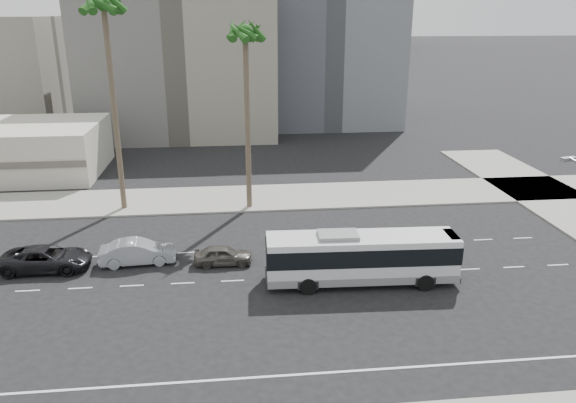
{
  "coord_description": "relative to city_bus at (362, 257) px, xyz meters",
  "views": [
    {
      "loc": [
        -5.8,
        -30.16,
        15.49
      ],
      "look_at": [
        -2.17,
        4.0,
        3.61
      ],
      "focal_mm": 34.2,
      "sensor_mm": 36.0,
      "label": 1
    }
  ],
  "objects": [
    {
      "name": "city_bus",
      "position": [
        0.0,
        0.0,
        0.0
      ],
      "size": [
        11.45,
        2.97,
        3.26
      ],
      "rotation": [
        0.0,
        0.0,
        -0.04
      ],
      "color": "silver",
      "rests_on": "ground"
    },
    {
      "name": "ground",
      "position": [
        -1.71,
        0.99,
        -1.71
      ],
      "size": [
        700.0,
        700.0,
        0.0
      ],
      "primitive_type": "plane",
      "color": "black",
      "rests_on": "ground"
    },
    {
      "name": "car_b",
      "position": [
        -13.78,
        4.16,
        -0.92
      ],
      "size": [
        2.04,
        4.91,
        1.58
      ],
      "primitive_type": "imported",
      "rotation": [
        0.0,
        0.0,
        1.65
      ],
      "color": "#94979F",
      "rests_on": "ground"
    },
    {
      "name": "car_c",
      "position": [
        -19.39,
        3.81,
        -0.95
      ],
      "size": [
        2.67,
        5.58,
        1.54
      ],
      "primitive_type": "imported",
      "rotation": [
        0.0,
        0.0,
        1.55
      ],
      "color": "black",
      "rests_on": "ground"
    },
    {
      "name": "midrise_gray_center",
      "position": [
        6.29,
        52.99,
        11.29
      ],
      "size": [
        20.0,
        20.0,
        26.0
      ],
      "primitive_type": "cube",
      "color": "#50545A",
      "rests_on": "ground"
    },
    {
      "name": "palm_mid",
      "position": [
        -16.52,
        14.91,
        14.02
      ],
      "size": [
        5.67,
        5.67,
        17.49
      ],
      "rotation": [
        0.0,
        0.0,
        -0.23
      ],
      "color": "brown",
      "rests_on": "ground"
    },
    {
      "name": "car_a",
      "position": [
        -8.28,
        3.45,
        -1.07
      ],
      "size": [
        1.6,
        3.79,
        1.28
      ],
      "primitive_type": "imported",
      "rotation": [
        0.0,
        0.0,
        1.55
      ],
      "color": "#4F4B44",
      "rests_on": "ground"
    },
    {
      "name": "palm_near",
      "position": [
        -6.16,
        14.16,
        12.1
      ],
      "size": [
        4.52,
        4.52,
        15.24
      ],
      "rotation": [
        0.0,
        0.0,
        0.36
      ],
      "color": "brown",
      "rests_on": "ground"
    },
    {
      "name": "sidewalk_north",
      "position": [
        -1.71,
        16.49,
        -1.64
      ],
      "size": [
        120.0,
        7.0,
        0.15
      ],
      "primitive_type": "cube",
      "color": "gray",
      "rests_on": "ground"
    },
    {
      "name": "midrise_beige_west",
      "position": [
        -13.71,
        45.99,
        7.29
      ],
      "size": [
        24.0,
        18.0,
        18.0
      ],
      "primitive_type": "cube",
      "color": "slate",
      "rests_on": "ground"
    }
  ]
}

